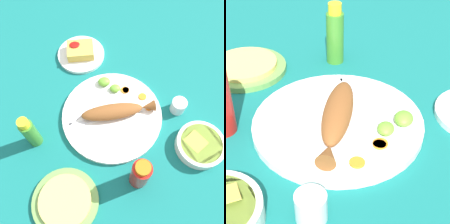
{
  "view_description": "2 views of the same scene",
  "coord_description": "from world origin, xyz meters",
  "views": [
    {
      "loc": [
        0.04,
        0.38,
        0.81
      ],
      "look_at": [
        0.0,
        0.0,
        0.04
      ],
      "focal_mm": 40.0,
      "sensor_mm": 36.0,
      "label": 1
    },
    {
      "loc": [
        -0.64,
        -0.14,
        0.53
      ],
      "look_at": [
        0.0,
        0.0,
        0.04
      ],
      "focal_mm": 65.0,
      "sensor_mm": 36.0,
      "label": 2
    }
  ],
  "objects": [
    {
      "name": "side_plate_fries",
      "position": [
        0.1,
        -0.29,
        0.01
      ],
      "size": [
        0.19,
        0.19,
        0.01
      ],
      "primitive_type": "cylinder",
      "color": "white",
      "rests_on": "ground_plane"
    },
    {
      "name": "tortilla_stack",
      "position": [
        0.17,
        0.27,
        0.02
      ],
      "size": [
        0.16,
        0.16,
        0.01
      ],
      "primitive_type": "cylinder",
      "color": "#E0C666",
      "rests_on": "tortilla_plate"
    },
    {
      "name": "carrot_slice_extra",
      "position": [
        -0.06,
        -0.09,
        0.02
      ],
      "size": [
        0.03,
        0.03,
        0.0
      ],
      "primitive_type": "cylinder",
      "color": "orange",
      "rests_on": "main_plate"
    },
    {
      "name": "hot_sauce_bottle_red",
      "position": [
        -0.06,
        0.23,
        0.08
      ],
      "size": [
        0.06,
        0.06,
        0.16
      ],
      "color": "#B21914",
      "rests_on": "ground_plane"
    },
    {
      "name": "fork_far",
      "position": [
        0.09,
        -0.03,
        0.02
      ],
      "size": [
        0.16,
        0.12,
        0.0
      ],
      "rotation": [
        0.0,
        0.0,
        6.9
      ],
      "color": "silver",
      "rests_on": "main_plate"
    },
    {
      "name": "guacamole_bowl",
      "position": [
        -0.28,
        0.14,
        0.02
      ],
      "size": [
        0.16,
        0.16,
        0.05
      ],
      "color": "white",
      "rests_on": "ground_plane"
    },
    {
      "name": "lime_wedge_main",
      "position": [
        -0.02,
        -0.1,
        0.03
      ],
      "size": [
        0.04,
        0.03,
        0.02
      ],
      "primitive_type": "ellipsoid",
      "color": "#6BB233",
      "rests_on": "main_plate"
    },
    {
      "name": "carrot_slice_far",
      "position": [
        -0.06,
        -0.09,
        0.02
      ],
      "size": [
        0.03,
        0.03,
        0.0
      ],
      "primitive_type": "cylinder",
      "color": "orange",
      "rests_on": "main_plate"
    },
    {
      "name": "tortilla_plate",
      "position": [
        0.17,
        0.27,
        0.01
      ],
      "size": [
        0.2,
        0.2,
        0.01
      ],
      "primitive_type": "cylinder",
      "color": "#6B9E4C",
      "rests_on": "ground_plane"
    },
    {
      "name": "carrot_slice_mid",
      "position": [
        -0.12,
        -0.06,
        0.02
      ],
      "size": [
        0.03,
        0.03,
        0.0
      ],
      "primitive_type": "cylinder",
      "color": "orange",
      "rests_on": "main_plate"
    },
    {
      "name": "main_plate",
      "position": [
        0.0,
        0.0,
        0.01
      ],
      "size": [
        0.35,
        0.35,
        0.02
      ],
      "primitive_type": "cylinder",
      "color": "white",
      "rests_on": "ground_plane"
    },
    {
      "name": "salt_cup",
      "position": [
        -0.24,
        -0.01,
        0.02
      ],
      "size": [
        0.05,
        0.05,
        0.05
      ],
      "color": "silver",
      "rests_on": "ground_plane"
    },
    {
      "name": "lime_wedge_side",
      "position": [
        0.02,
        -0.13,
        0.03
      ],
      "size": [
        0.05,
        0.04,
        0.02
      ],
      "primitive_type": "ellipsoid",
      "color": "#6BB233",
      "rests_on": "main_plate"
    },
    {
      "name": "carrot_slice_near",
      "position": [
        -0.13,
        -0.01,
        0.02
      ],
      "size": [
        0.02,
        0.02,
        0.0
      ],
      "primitive_type": "cylinder",
      "color": "orange",
      "rests_on": "main_plate"
    },
    {
      "name": "hot_sauce_bottle_green",
      "position": [
        0.27,
        0.06,
        0.07
      ],
      "size": [
        0.04,
        0.04,
        0.16
      ],
      "color": "#3D8428",
      "rests_on": "ground_plane"
    },
    {
      "name": "fries_pile",
      "position": [
        0.1,
        -0.29,
        0.03
      ],
      "size": [
        0.1,
        0.08,
        0.04
      ],
      "color": "gold",
      "rests_on": "side_plate_fries"
    },
    {
      "name": "ground_plane",
      "position": [
        0.0,
        0.0,
        0.0
      ],
      "size": [
        4.0,
        4.0,
        0.0
      ],
      "primitive_type": "plane",
      "color": "#146B66"
    },
    {
      "name": "fried_fish",
      "position": [
        -0.01,
        -0.0,
        0.04
      ],
      "size": [
        0.26,
        0.07,
        0.04
      ],
      "rotation": [
        0.0,
        0.0,
        0.06
      ],
      "color": "brown",
      "rests_on": "main_plate"
    },
    {
      "name": "fork_near",
      "position": [
        0.09,
        0.02,
        0.02
      ],
      "size": [
        0.18,
        0.04,
        0.0
      ],
      "rotation": [
        0.0,
        0.0,
        6.44
      ],
      "color": "silver",
      "rests_on": "main_plate"
    }
  ]
}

